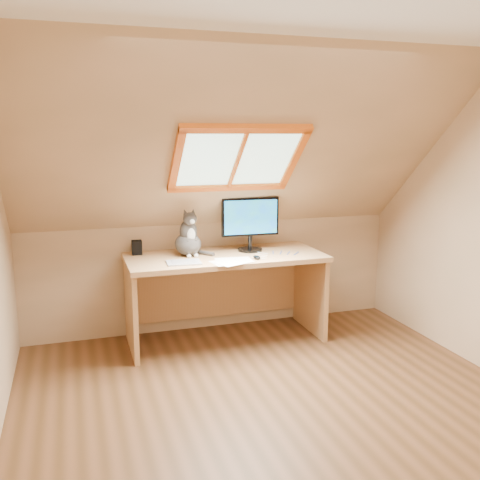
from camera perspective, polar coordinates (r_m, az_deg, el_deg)
name	(u,v)px	position (r m, az deg, el deg)	size (l,w,h in m)	color
ground	(285,415)	(3.70, 4.79, -18.07)	(3.50, 3.50, 0.00)	brown
room_shell	(295,200)	(3.17, 5.86, 4.31)	(3.52, 3.52, 2.41)	tan
desk	(223,279)	(4.77, -1.83, -4.13)	(1.71, 0.75, 0.78)	tan
monitor	(250,220)	(4.75, 1.09, 2.10)	(0.52, 0.22, 0.48)	black
cat	(188,238)	(4.62, -5.54, 0.16)	(0.26, 0.30, 0.42)	#494440
desk_speaker	(137,248)	(4.74, -10.95, -0.79)	(0.09, 0.09, 0.12)	black
graphics_tablet	(184,262)	(4.37, -6.02, -2.39)	(0.27, 0.20, 0.01)	#B2B2B7
mouse	(257,257)	(4.49, 1.79, -1.86)	(0.05, 0.09, 0.03)	black
papers	(232,261)	(4.40, -0.84, -2.29)	(0.35, 0.30, 0.01)	white
cables	(275,254)	(4.67, 3.80, -1.50)	(0.51, 0.26, 0.01)	silver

